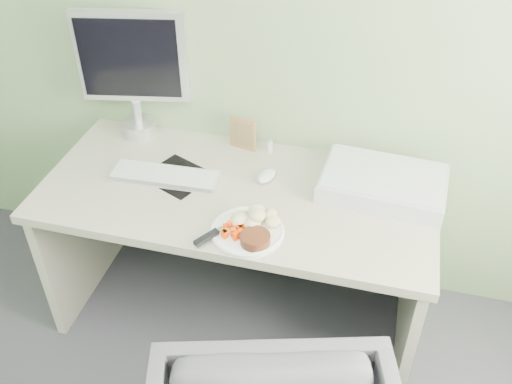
% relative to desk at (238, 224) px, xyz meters
% --- Properties ---
extents(wall_back, '(3.50, 0.00, 3.50)m').
position_rel_desk_xyz_m(wall_back, '(0.00, 0.38, 0.80)').
color(wall_back, gray).
rests_on(wall_back, floor).
extents(desk, '(1.60, 0.75, 0.73)m').
position_rel_desk_xyz_m(desk, '(0.00, 0.00, 0.00)').
color(desk, '#ABA68F').
rests_on(desk, floor).
extents(plate, '(0.27, 0.27, 0.01)m').
position_rel_desk_xyz_m(plate, '(0.11, -0.24, 0.19)').
color(plate, white).
rests_on(plate, desk).
extents(steak, '(0.13, 0.13, 0.03)m').
position_rel_desk_xyz_m(steak, '(0.15, -0.30, 0.21)').
color(steak, black).
rests_on(steak, plate).
extents(potato_pile, '(0.13, 0.10, 0.07)m').
position_rel_desk_xyz_m(potato_pile, '(0.13, -0.20, 0.23)').
color(potato_pile, tan).
rests_on(potato_pile, plate).
extents(carrot_heap, '(0.08, 0.07, 0.05)m').
position_rel_desk_xyz_m(carrot_heap, '(0.06, -0.27, 0.22)').
color(carrot_heap, '#F03D05').
rests_on(carrot_heap, plate).
extents(steak_knife, '(0.16, 0.24, 0.02)m').
position_rel_desk_xyz_m(steak_knife, '(0.00, -0.29, 0.21)').
color(steak_knife, silver).
rests_on(steak_knife, plate).
extents(mousepad, '(0.31, 0.30, 0.00)m').
position_rel_desk_xyz_m(mousepad, '(-0.27, 0.03, 0.18)').
color(mousepad, black).
rests_on(mousepad, desk).
extents(keyboard, '(0.45, 0.15, 0.02)m').
position_rel_desk_xyz_m(keyboard, '(-0.31, -0.00, 0.20)').
color(keyboard, white).
rests_on(keyboard, desk).
extents(computer_mouse, '(0.09, 0.12, 0.04)m').
position_rel_desk_xyz_m(computer_mouse, '(0.10, 0.10, 0.20)').
color(computer_mouse, white).
rests_on(computer_mouse, desk).
extents(photo_frame, '(0.12, 0.04, 0.15)m').
position_rel_desk_xyz_m(photo_frame, '(-0.06, 0.30, 0.26)').
color(photo_frame, olive).
rests_on(photo_frame, desk).
extents(eyedrop_bottle, '(0.02, 0.02, 0.07)m').
position_rel_desk_xyz_m(eyedrop_bottle, '(0.07, 0.30, 0.21)').
color(eyedrop_bottle, white).
rests_on(eyedrop_bottle, desk).
extents(scanner, '(0.51, 0.36, 0.08)m').
position_rel_desk_xyz_m(scanner, '(0.57, 0.14, 0.22)').
color(scanner, '#B7B9BF').
rests_on(scanner, desk).
extents(monitor, '(0.48, 0.17, 0.57)m').
position_rel_desk_xyz_m(monitor, '(-0.55, 0.32, 0.51)').
color(monitor, silver).
rests_on(monitor, desk).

